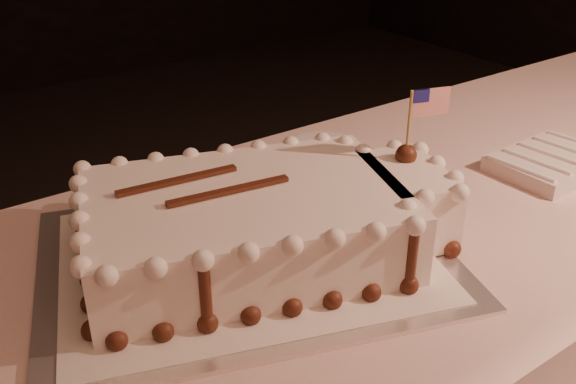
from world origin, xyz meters
TOP-DOWN VIEW (x-y plane):
  - banquet_table at (0.00, 0.60)m, footprint 2.40×0.80m
  - cake_board at (-0.37, 0.61)m, footprint 0.74×0.64m
  - doily at (-0.37, 0.61)m, footprint 0.66×0.58m
  - sheet_cake at (-0.34, 0.60)m, footprint 0.62×0.46m
  - napkin_stack at (0.29, 0.53)m, footprint 0.23×0.17m
  - side_plate at (-0.01, 0.87)m, footprint 0.16×0.16m

SIDE VIEW (x-z plane):
  - banquet_table at x=0.00m, z-range 0.00..0.75m
  - cake_board at x=-0.37m, z-range 0.75..0.76m
  - side_plate at x=-0.01m, z-range 0.75..0.76m
  - doily at x=-0.37m, z-range 0.76..0.76m
  - napkin_stack at x=0.29m, z-range 0.75..0.78m
  - sheet_cake at x=-0.34m, z-range 0.70..0.93m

